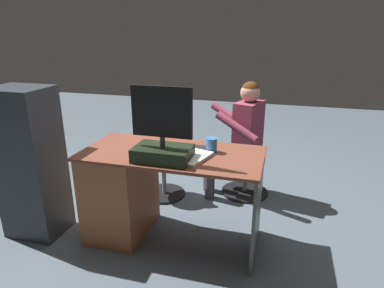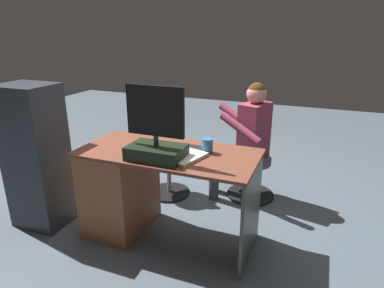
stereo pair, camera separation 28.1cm
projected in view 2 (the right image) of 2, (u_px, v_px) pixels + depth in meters
ground_plane at (189, 212)px, 3.16m from camera, size 10.00×10.00×0.00m
desk at (130, 186)px, 2.78m from camera, size 1.36×0.66×0.76m
monitor at (156, 141)px, 2.35m from camera, size 0.43×0.26×0.53m
keyboard at (183, 148)px, 2.59m from camera, size 0.42×0.14×0.02m
computer_mouse at (148, 143)px, 2.67m from camera, size 0.06×0.10×0.04m
cup at (207, 146)px, 2.49m from camera, size 0.08×0.08×0.11m
tv_remote at (135, 149)px, 2.56m from camera, size 0.10×0.15×0.02m
notebook_binder at (184, 157)px, 2.40m from camera, size 0.29×0.35×0.02m
office_chair_teddy at (169, 171)px, 3.43m from camera, size 0.43×0.43×0.42m
teddy_bear at (169, 143)px, 3.34m from camera, size 0.21×0.22×0.30m
visitor_chair at (251, 175)px, 3.39m from camera, size 0.48×0.48×0.42m
person at (246, 133)px, 3.25m from camera, size 0.58×0.58×1.17m
equipment_rack at (36, 157)px, 2.81m from camera, size 0.44×0.36×1.23m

